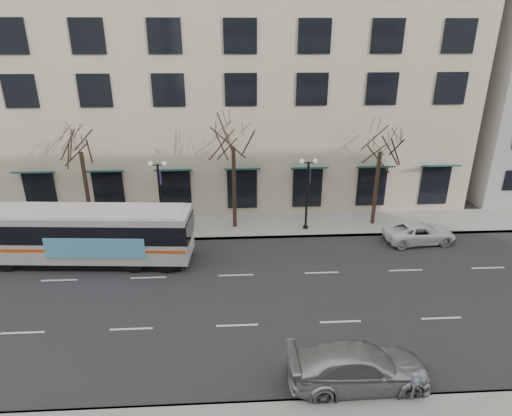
{
  "coord_description": "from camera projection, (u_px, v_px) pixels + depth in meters",
  "views": [
    {
      "loc": [
        -0.03,
        -19.12,
        12.89
      ],
      "look_at": [
        1.18,
        2.71,
        4.0
      ],
      "focal_mm": 30.0,
      "sensor_mm": 36.0,
      "label": 1
    }
  ],
  "objects": [
    {
      "name": "city_bus",
      "position": [
        87.0,
        234.0,
        25.46
      ],
      "size": [
        12.78,
        3.65,
        3.42
      ],
      "rotation": [
        0.0,
        0.0,
        -0.07
      ],
      "color": "silver",
      "rests_on": "ground"
    },
    {
      "name": "building_hotel",
      "position": [
        208.0,
        45.0,
        37.34
      ],
      "size": [
        40.0,
        20.0,
        24.0
      ],
      "primitive_type": "cube",
      "color": "#C5B296",
      "rests_on": "ground"
    },
    {
      "name": "lamp_post_left",
      "position": [
        160.0,
        194.0,
        28.76
      ],
      "size": [
        1.22,
        0.45,
        5.21
      ],
      "color": "black",
      "rests_on": "ground"
    },
    {
      "name": "pay_station",
      "position": [
        415.0,
        381.0,
        15.72
      ],
      "size": [
        0.29,
        0.21,
        1.24
      ],
      "rotation": [
        0.0,
        0.0,
        0.16
      ],
      "color": "gray",
      "rests_on": "sidewalk_near"
    },
    {
      "name": "lamp_post_right",
      "position": [
        307.0,
        191.0,
        29.27
      ],
      "size": [
        1.22,
        0.45,
        5.21
      ],
      "color": "black",
      "rests_on": "ground"
    },
    {
      "name": "tree_far_mid",
      "position": [
        233.0,
        133.0,
        28.08
      ],
      "size": [
        3.6,
        3.6,
        8.55
      ],
      "color": "black",
      "rests_on": "ground"
    },
    {
      "name": "ground",
      "position": [
        237.0,
        298.0,
        22.54
      ],
      "size": [
        160.0,
        160.0,
        0.0
      ],
      "primitive_type": "plane",
      "color": "black",
      "rests_on": "ground"
    },
    {
      "name": "white_pickup",
      "position": [
        419.0,
        233.0,
        28.43
      ],
      "size": [
        4.84,
        2.56,
        1.3
      ],
      "primitive_type": "imported",
      "rotation": [
        0.0,
        0.0,
        1.66
      ],
      "color": "white",
      "rests_on": "ground"
    },
    {
      "name": "tree_far_left",
      "position": [
        79.0,
        138.0,
        27.64
      ],
      "size": [
        3.6,
        3.6,
        8.34
      ],
      "color": "black",
      "rests_on": "ground"
    },
    {
      "name": "sidewalk_far",
      "position": [
        304.0,
        224.0,
        31.09
      ],
      "size": [
        80.0,
        4.0,
        0.15
      ],
      "primitive_type": "cube",
      "color": "gray",
      "rests_on": "ground"
    },
    {
      "name": "tree_far_right",
      "position": [
        382.0,
        138.0,
        28.77
      ],
      "size": [
        3.6,
        3.6,
        8.06
      ],
      "color": "black",
      "rests_on": "ground"
    },
    {
      "name": "silver_car",
      "position": [
        359.0,
        367.0,
        16.74
      ],
      "size": [
        5.64,
        2.38,
        1.63
      ],
      "primitive_type": "imported",
      "rotation": [
        0.0,
        0.0,
        1.59
      ],
      "color": "#9DA0A5",
      "rests_on": "ground"
    }
  ]
}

